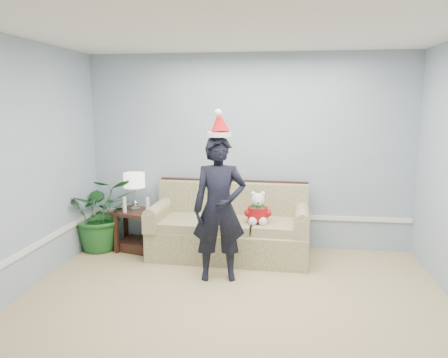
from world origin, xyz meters
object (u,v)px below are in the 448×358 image
object	(u,v)px
sofa	(230,230)
table_lamp	(134,182)
man	(219,209)
houseplant	(101,213)
teddy_bear	(258,212)
side_table	(137,234)

from	to	relation	value
sofa	table_lamp	bearing A→B (deg)	178.43
sofa	man	xyz separation A→B (m)	(-0.02, -0.81, 0.49)
man	houseplant	bearing A→B (deg)	145.60
teddy_bear	side_table	bearing A→B (deg)	167.43
houseplant	teddy_bear	distance (m)	2.19
sofa	table_lamp	distance (m)	1.48
side_table	table_lamp	bearing A→B (deg)	126.42
side_table	houseplant	distance (m)	0.58
side_table	teddy_bear	xyz separation A→B (m)	(1.69, -0.24, 0.44)
man	teddy_bear	size ratio (longest dim) A/B	3.99
houseplant	man	distance (m)	1.98
sofa	man	world-z (taller)	man
side_table	houseplant	world-z (taller)	houseplant
table_lamp	teddy_bear	bearing A→B (deg)	-9.20
table_lamp	side_table	bearing A→B (deg)	-53.58
side_table	table_lamp	world-z (taller)	table_lamp
houseplant	man	size ratio (longest dim) A/B	0.62
sofa	man	distance (m)	0.95
houseplant	teddy_bear	world-z (taller)	houseplant
table_lamp	man	size ratio (longest dim) A/B	0.31
side_table	teddy_bear	distance (m)	1.76
houseplant	man	xyz separation A→B (m)	(1.78, -0.80, 0.32)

